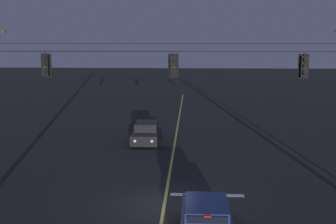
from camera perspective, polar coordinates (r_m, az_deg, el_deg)
ground_plane at (r=19.11m, az=-0.52°, el=-12.29°), size 180.00×180.00×0.00m
lane_centre_stripe at (r=26.73m, az=0.60°, el=-5.86°), size 0.14×60.00×0.01m
stop_bar_paint at (r=20.43m, az=5.17°, el=-10.84°), size 3.40×0.36×0.01m
signal_span_assembly at (r=19.99m, az=-0.16°, el=1.01°), size 18.45×0.32×7.97m
traffic_light_leftmost at (r=20.89m, az=-15.87°, el=5.91°), size 0.48×0.41×1.22m
traffic_light_left_inner at (r=19.77m, az=0.68°, el=6.08°), size 0.48×0.41×1.22m
traffic_light_centre at (r=20.38m, az=17.51°, el=5.75°), size 0.48×0.41×1.22m
car_waiting_near_lane at (r=16.14m, az=5.03°, el=-14.08°), size 1.80×4.33×1.39m
car_oncoming_lead at (r=30.33m, az=-2.81°, el=-2.75°), size 1.80×4.42×1.39m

